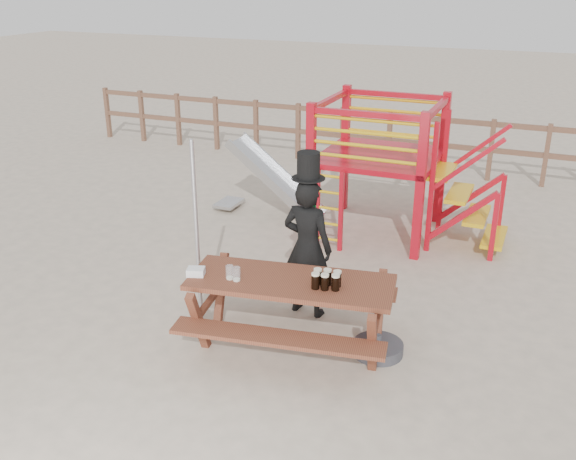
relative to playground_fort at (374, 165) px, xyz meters
name	(u,v)px	position (x,y,z in m)	size (l,w,h in m)	color
ground	(269,340)	(-0.12, -3.58, -1.07)	(60.00, 60.00, 0.00)	#C5B199
back_fence	(414,136)	(-0.12, 3.42, -0.34)	(15.09, 0.09, 1.20)	brown
playground_fort	(374,165)	(0.00, 0.00, 0.00)	(4.71, 1.84, 2.10)	#B20B19
picnic_table	(291,306)	(0.16, -3.63, -0.55)	(2.34, 1.80, 0.83)	brown
man_with_hat	(307,244)	(0.02, -2.81, -0.19)	(0.65, 0.46, 1.97)	black
metal_pole	(197,236)	(-1.02, -3.51, 0.01)	(0.05, 0.05, 2.17)	#B2B2B7
parasol_base	(378,348)	(1.06, -3.36, -1.01)	(0.54, 0.54, 0.23)	#3A3A3F
paper_bag	(196,272)	(-0.81, -3.92, -0.21)	(0.18, 0.14, 0.08)	white
stout_pints	(326,279)	(0.55, -3.65, -0.16)	(0.30, 0.22, 0.17)	black
empty_glasses	(233,274)	(-0.40, -3.86, -0.18)	(0.17, 0.09, 0.15)	silver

